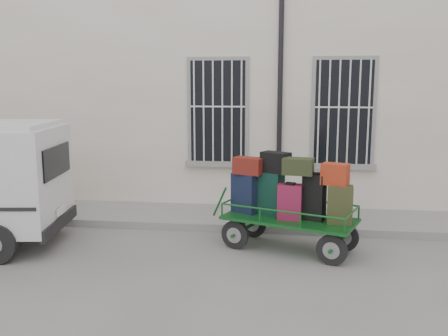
% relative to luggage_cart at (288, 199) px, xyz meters
% --- Properties ---
extents(ground, '(80.00, 80.00, 0.00)m').
position_rel_luggage_cart_xyz_m(ground, '(-1.16, -0.50, -0.91)').
color(ground, slate).
rests_on(ground, ground).
extents(building, '(24.00, 5.15, 6.00)m').
position_rel_luggage_cart_xyz_m(building, '(-1.16, 5.00, 2.09)').
color(building, beige).
rests_on(building, ground).
extents(sidewalk, '(24.00, 1.70, 0.15)m').
position_rel_luggage_cart_xyz_m(sidewalk, '(-1.16, 1.70, -0.83)').
color(sidewalk, gray).
rests_on(sidewalk, ground).
extents(luggage_cart, '(2.65, 1.73, 1.69)m').
position_rel_luggage_cart_xyz_m(luggage_cart, '(0.00, 0.00, 0.00)').
color(luggage_cart, black).
rests_on(luggage_cart, ground).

